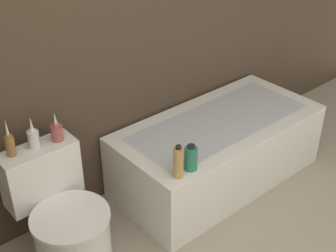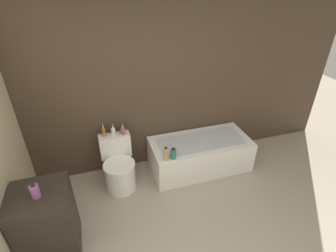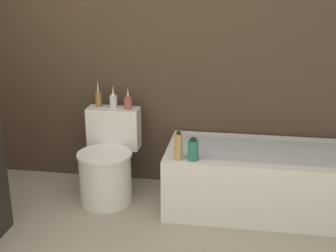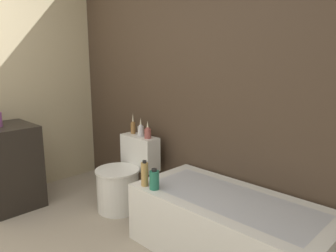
# 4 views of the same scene
# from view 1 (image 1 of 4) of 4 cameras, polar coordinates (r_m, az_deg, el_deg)

# --- Properties ---
(wall_back_tiled) EXTENTS (6.40, 0.06, 2.60)m
(wall_back_tiled) POSITION_cam_1_polar(r_m,az_deg,el_deg) (2.78, -10.79, 12.99)
(wall_back_tiled) COLOR #423326
(wall_back_tiled) RESTS_ON ground_plane
(bathtub) EXTENTS (1.51, 0.72, 0.49)m
(bathtub) POSITION_cam_1_polar(r_m,az_deg,el_deg) (3.40, 6.05, -2.91)
(bathtub) COLOR white
(bathtub) RESTS_ON ground
(toilet) EXTENTS (0.44, 0.60, 0.71)m
(toilet) POSITION_cam_1_polar(r_m,az_deg,el_deg) (2.76, -12.42, -11.71)
(toilet) COLOR white
(toilet) RESTS_ON ground
(vase_gold) EXTENTS (0.05, 0.05, 0.22)m
(vase_gold) POSITION_cam_1_polar(r_m,az_deg,el_deg) (2.61, -18.72, -2.03)
(vase_gold) COLOR olive
(vase_gold) RESTS_ON toilet
(vase_silver) EXTENTS (0.06, 0.06, 0.19)m
(vase_silver) POSITION_cam_1_polar(r_m,az_deg,el_deg) (2.65, -16.10, -1.27)
(vase_silver) COLOR silver
(vase_silver) RESTS_ON toilet
(vase_bronze) EXTENTS (0.07, 0.07, 0.18)m
(vase_bronze) POSITION_cam_1_polar(r_m,az_deg,el_deg) (2.68, -13.41, -0.55)
(vase_bronze) COLOR #994C47
(vase_bronze) RESTS_ON toilet
(shampoo_bottle_tall) EXTENTS (0.06, 0.06, 0.21)m
(shampoo_bottle_tall) POSITION_cam_1_polar(r_m,az_deg,el_deg) (2.67, 1.26, -4.46)
(shampoo_bottle_tall) COLOR tan
(shampoo_bottle_tall) RESTS_ON bathtub
(shampoo_bottle_short) EXTENTS (0.08, 0.08, 0.17)m
(shampoo_bottle_short) POSITION_cam_1_polar(r_m,az_deg,el_deg) (2.75, 2.80, -3.93)
(shampoo_bottle_short) COLOR #267259
(shampoo_bottle_short) RESTS_ON bathtub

